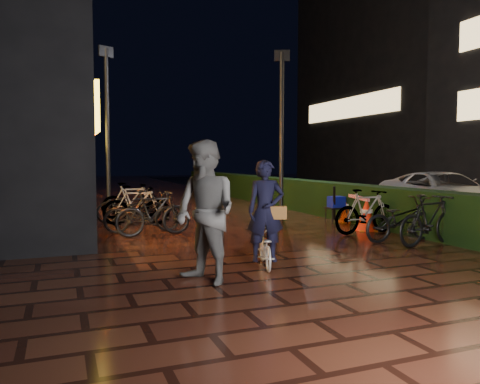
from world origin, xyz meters
name	(u,v)px	position (x,y,z in m)	size (l,w,h in m)	color
ground	(288,245)	(0.00, 0.00, 0.00)	(80.00, 80.00, 0.00)	#381911
asphalt_road	(447,205)	(9.00, 5.00, 0.00)	(11.00, 60.00, 0.01)	black
hedge	(270,190)	(3.30, 8.00, 0.50)	(0.70, 20.00, 1.00)	black
bystander_person	(206,212)	(-2.28, -2.08, 0.96)	(0.94, 0.73, 1.93)	#5B5A5D
van	(443,193)	(6.68, 2.88, 0.65)	(2.13, 4.62, 1.28)	#A3A2A7
lamp_post_hedge	(282,125)	(2.19, 4.76, 2.71)	(0.46, 0.25, 4.92)	black
lamp_post_sf	(107,119)	(-2.48, 9.18, 3.09)	(0.52, 0.28, 5.62)	black
cyclist	(265,228)	(-1.16, -1.51, 0.62)	(0.72, 1.22, 1.66)	white
traffic_barrier	(357,211)	(2.81, 1.75, 0.38)	(0.95, 1.89, 0.77)	#FF2A0D
cart_assembly	(336,203)	(2.69, 2.50, 0.51)	(0.56, 0.54, 0.99)	black
parked_bikes_storefront	(138,207)	(-2.30, 3.71, 0.48)	(1.94, 4.08, 1.01)	black
parked_bikes_hedge	(398,217)	(2.40, -0.26, 0.49)	(1.96, 2.32, 1.01)	black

